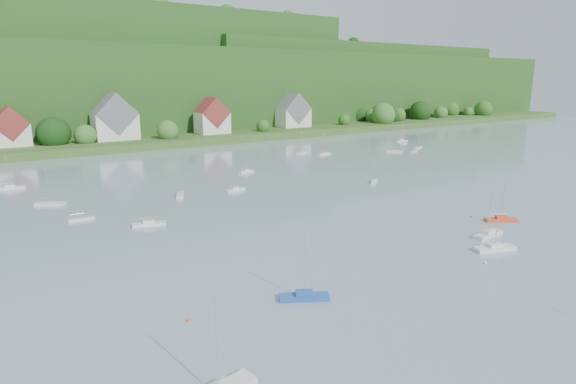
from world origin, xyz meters
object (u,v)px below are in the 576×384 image
(near_sailboat_4, at_px, (495,248))
(near_sailboat_5, at_px, (501,219))
(near_sailboat_1, at_px, (304,296))
(near_sailboat_3, at_px, (488,234))

(near_sailboat_4, bearing_deg, near_sailboat_5, 48.28)
(near_sailboat_4, height_order, near_sailboat_5, near_sailboat_4)
(near_sailboat_1, height_order, near_sailboat_4, near_sailboat_4)
(near_sailboat_3, bearing_deg, near_sailboat_4, -141.70)
(near_sailboat_3, height_order, near_sailboat_4, near_sailboat_4)
(near_sailboat_3, relative_size, near_sailboat_5, 1.10)
(near_sailboat_3, distance_m, near_sailboat_5, 10.51)
(near_sailboat_4, bearing_deg, near_sailboat_3, 60.81)
(near_sailboat_4, relative_size, near_sailboat_5, 1.13)
(near_sailboat_3, xyz_separation_m, near_sailboat_4, (-5.15, -4.59, 0.01))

